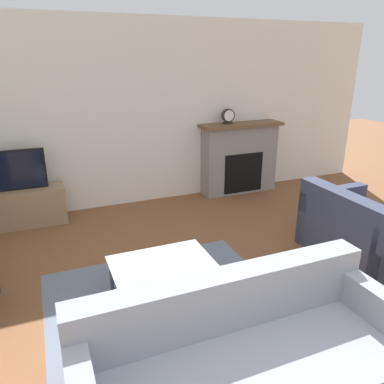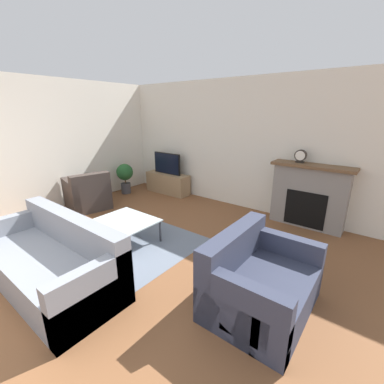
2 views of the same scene
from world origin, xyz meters
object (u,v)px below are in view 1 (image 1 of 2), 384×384
object	(u,v)px
coffee_table	(164,269)
mantel_clock	(228,116)
tv	(12,171)
couch_loveseat	(362,235)
couch_sectional	(245,369)

from	to	relation	value
coffee_table	mantel_clock	bearing A→B (deg)	52.20
tv	mantel_clock	size ratio (longest dim) A/B	3.53
tv	mantel_clock	xyz separation A→B (m)	(3.16, 0.10, 0.50)
tv	coffee_table	world-z (taller)	tv
coffee_table	mantel_clock	world-z (taller)	mantel_clock
coffee_table	couch_loveseat	bearing A→B (deg)	-1.78
tv	couch_loveseat	world-z (taller)	tv
couch_loveseat	coffee_table	bearing A→B (deg)	88.22
tv	couch_loveseat	size ratio (longest dim) A/B	0.68
coffee_table	mantel_clock	xyz separation A→B (m)	(1.89, 2.44, 0.93)
couch_sectional	mantel_clock	size ratio (longest dim) A/B	9.00
tv	mantel_clock	world-z (taller)	mantel_clock
tv	couch_loveseat	xyz separation A→B (m)	(3.56, -2.41, -0.48)
couch_sectional	tv	bearing A→B (deg)	111.41
couch_loveseat	mantel_clock	size ratio (longest dim) A/B	5.21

